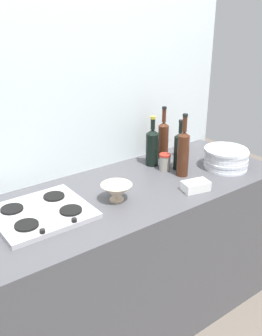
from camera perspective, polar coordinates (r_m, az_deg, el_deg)
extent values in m
plane|color=#6B6056|center=(2.56, 0.00, -21.45)|extent=(6.00, 6.00, 0.00)
cube|color=#4C4C51|center=(2.27, 0.00, -13.34)|extent=(1.80, 0.70, 0.90)
cube|color=silver|center=(2.21, -5.94, 8.37)|extent=(1.90, 0.06, 2.48)
cube|color=#B2B2B7|center=(1.83, -13.36, -6.60)|extent=(0.43, 0.39, 0.02)
cylinder|color=black|center=(1.72, -15.50, -8.30)|extent=(0.10, 0.10, 0.01)
cylinder|color=black|center=(1.79, -9.08, -6.32)|extent=(0.10, 0.10, 0.01)
cylinder|color=black|center=(1.86, -17.56, -5.92)|extent=(0.10, 0.10, 0.01)
cylinder|color=black|center=(1.93, -11.56, -4.20)|extent=(0.10, 0.10, 0.01)
cylinder|color=black|center=(1.65, -13.24, -9.29)|extent=(0.02, 0.02, 0.02)
cylinder|color=black|center=(1.70, -8.58, -7.79)|extent=(0.02, 0.02, 0.02)
cylinder|color=white|center=(2.36, 14.05, 0.16)|extent=(0.26, 0.26, 0.01)
cylinder|color=white|center=(2.35, 14.05, 0.49)|extent=(0.26, 0.26, 0.01)
cylinder|color=white|center=(2.35, 14.15, 0.81)|extent=(0.26, 0.26, 0.01)
cylinder|color=white|center=(2.34, 14.13, 1.09)|extent=(0.26, 0.26, 0.01)
cylinder|color=white|center=(2.34, 14.21, 1.43)|extent=(0.26, 0.26, 0.01)
cylinder|color=white|center=(2.34, 14.17, 1.76)|extent=(0.26, 0.26, 0.01)
cylinder|color=white|center=(2.33, 14.23, 2.08)|extent=(0.26, 0.26, 0.01)
cylinder|color=white|center=(2.33, 14.33, 2.38)|extent=(0.26, 0.26, 0.01)
cylinder|color=white|center=(2.32, 14.19, 2.68)|extent=(0.26, 0.26, 0.01)
cylinder|color=#472314|center=(2.17, 7.86, 1.83)|extent=(0.07, 0.07, 0.24)
cone|color=#472314|center=(2.12, 8.05, 5.15)|extent=(0.07, 0.07, 0.02)
cylinder|color=#472314|center=(2.11, 8.13, 6.56)|extent=(0.03, 0.03, 0.09)
cylinder|color=black|center=(2.09, 8.21, 7.89)|extent=(0.03, 0.03, 0.02)
cylinder|color=black|center=(2.26, 7.31, 2.27)|extent=(0.07, 0.07, 0.20)
cone|color=black|center=(2.22, 7.46, 4.99)|extent=(0.07, 0.07, 0.02)
cylinder|color=black|center=(2.21, 7.51, 6.04)|extent=(0.02, 0.02, 0.06)
cylinder|color=black|center=(2.20, 7.56, 7.01)|extent=(0.03, 0.03, 0.02)
cylinder|color=black|center=(2.31, 3.23, 2.81)|extent=(0.08, 0.08, 0.20)
cone|color=black|center=(2.27, 3.30, 5.52)|extent=(0.08, 0.08, 0.03)
cylinder|color=black|center=(2.25, 3.33, 6.63)|extent=(0.03, 0.03, 0.06)
cylinder|color=gold|center=(2.24, 3.35, 7.62)|extent=(0.03, 0.03, 0.02)
cylinder|color=#472314|center=(2.41, 4.88, 3.91)|extent=(0.07, 0.07, 0.22)
cone|color=#472314|center=(2.38, 4.98, 6.65)|extent=(0.07, 0.07, 0.02)
cylinder|color=#472314|center=(2.36, 5.02, 7.88)|extent=(0.02, 0.02, 0.08)
cylinder|color=black|center=(2.35, 5.06, 9.03)|extent=(0.03, 0.03, 0.02)
cylinder|color=beige|center=(1.91, -2.18, -4.78)|extent=(0.07, 0.07, 0.01)
cone|color=beige|center=(1.89, -2.20, -3.58)|extent=(0.16, 0.16, 0.08)
cube|color=white|center=(2.03, 9.74, -2.69)|extent=(0.16, 0.12, 0.05)
cylinder|color=#9E998C|center=(2.26, 5.12, 0.77)|extent=(0.07, 0.07, 0.09)
cylinder|color=red|center=(2.24, 5.17, 1.96)|extent=(0.07, 0.07, 0.01)
cylinder|color=#66384C|center=(2.48, 7.67, 2.71)|extent=(0.07, 0.07, 0.09)
cylinder|color=red|center=(2.46, 7.73, 3.78)|extent=(0.07, 0.07, 0.01)
cylinder|color=#C64C2D|center=(2.60, 8.26, 3.41)|extent=(0.05, 0.05, 0.07)
cylinder|color=beige|center=(2.58, 8.31, 4.24)|extent=(0.05, 0.05, 0.01)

